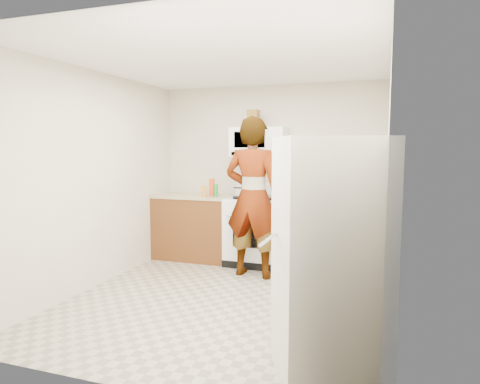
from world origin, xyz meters
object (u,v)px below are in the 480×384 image
at_px(microwave, 259,142).
at_px(saucepan, 249,191).
at_px(fridge, 329,259).
at_px(gas_range, 256,229).
at_px(kettle, 328,193).
at_px(person, 253,197).

xyz_separation_m(microwave, saucepan, (-0.13, -0.03, -0.69)).
bearing_deg(fridge, saucepan, 94.13).
bearing_deg(gas_range, saucepan, 143.01).
height_order(microwave, kettle, microwave).
bearing_deg(saucepan, microwave, 11.73).
height_order(kettle, saucepan, kettle).
distance_m(gas_range, person, 0.77).
xyz_separation_m(microwave, fridge, (1.33, -2.79, -0.85)).
bearing_deg(microwave, person, -79.45).
height_order(gas_range, fridge, fridge).
height_order(person, saucepan, person).
distance_m(microwave, fridge, 3.21).
bearing_deg(kettle, saucepan, -158.23).
bearing_deg(person, microwave, -75.09).
height_order(gas_range, person, person).
xyz_separation_m(person, fridge, (1.21, -2.11, -0.15)).
relative_size(person, kettle, 12.32).
bearing_deg(kettle, fridge, -63.71).
bearing_deg(kettle, microwave, -159.46).
bearing_deg(person, kettle, -135.24).
bearing_deg(microwave, saucepan, -168.27).
bearing_deg(saucepan, fridge, -62.05).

